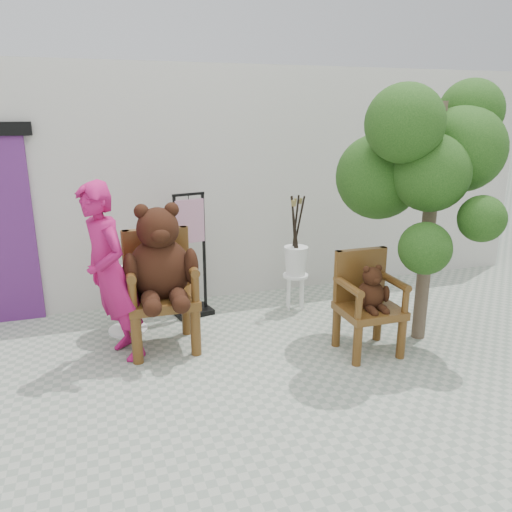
# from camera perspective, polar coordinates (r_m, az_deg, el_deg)

# --- Properties ---
(ground_plane) EXTENTS (60.00, 60.00, 0.00)m
(ground_plane) POSITION_cam_1_polar(r_m,az_deg,el_deg) (4.70, 6.09, -15.04)
(ground_plane) COLOR gray
(ground_plane) RESTS_ON ground
(back_wall) EXTENTS (9.00, 1.00, 3.00)m
(back_wall) POSITION_cam_1_polar(r_m,az_deg,el_deg) (7.02, -3.93, 8.52)
(back_wall) COLOR beige
(back_wall) RESTS_ON ground
(chair_big) EXTENTS (0.76, 0.82, 1.56)m
(chair_big) POSITION_cam_1_polar(r_m,az_deg,el_deg) (5.21, -10.93, -1.45)
(chair_big) COLOR #4A2C0F
(chair_big) RESTS_ON ground
(chair_small) EXTENTS (0.60, 0.55, 1.06)m
(chair_small) POSITION_cam_1_polar(r_m,az_deg,el_deg) (5.28, 12.65, -4.46)
(chair_small) COLOR #4A2C0F
(chair_small) RESTS_ON ground
(person) EXTENTS (0.66, 0.78, 1.82)m
(person) POSITION_cam_1_polar(r_m,az_deg,el_deg) (5.07, -16.25, -1.96)
(person) COLOR #A61458
(person) RESTS_ON ground
(cafe_table) EXTENTS (0.60, 0.60, 0.70)m
(cafe_table) POSITION_cam_1_polar(r_m,az_deg,el_deg) (5.84, -14.69, -4.31)
(cafe_table) COLOR white
(cafe_table) RESTS_ON ground
(display_stand) EXTENTS (0.51, 0.44, 1.51)m
(display_stand) POSITION_cam_1_polar(r_m,az_deg,el_deg) (6.13, -7.41, -1.47)
(display_stand) COLOR black
(display_stand) RESTS_ON ground
(stool_bucket) EXTENTS (0.32, 0.32, 1.45)m
(stool_bucket) POSITION_cam_1_polar(r_m,az_deg,el_deg) (6.26, 4.56, -0.48)
(stool_bucket) COLOR white
(stool_bucket) RESTS_ON ground
(tree) EXTENTS (1.67, 1.54, 2.76)m
(tree) POSITION_cam_1_polar(r_m,az_deg,el_deg) (5.39, 18.88, 10.41)
(tree) COLOR #443629
(tree) RESTS_ON ground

